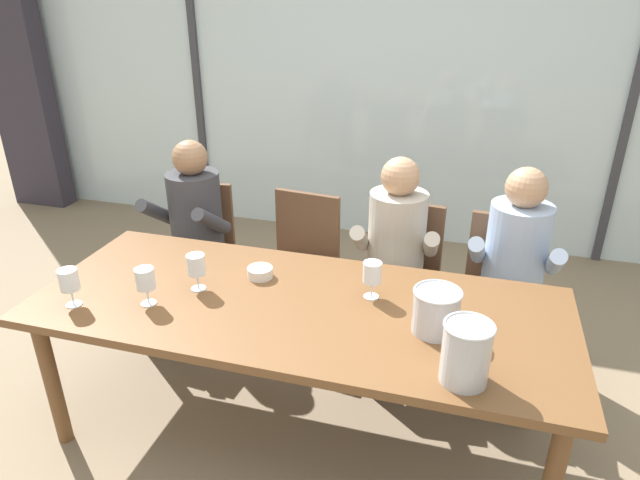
# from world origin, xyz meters

# --- Properties ---
(ground) EXTENTS (14.00, 14.00, 0.00)m
(ground) POSITION_xyz_m (0.00, 1.00, 0.00)
(ground) COLOR #847056
(window_glass_panel) EXTENTS (7.56, 0.03, 2.60)m
(window_glass_panel) POSITION_xyz_m (0.00, 2.46, 1.30)
(window_glass_panel) COLOR silver
(window_glass_panel) RESTS_ON ground
(window_mullion_left) EXTENTS (0.06, 0.06, 2.60)m
(window_mullion_left) POSITION_xyz_m (-1.70, 2.44, 1.30)
(window_mullion_left) COLOR #38383D
(window_mullion_left) RESTS_ON ground
(window_mullion_right) EXTENTS (0.06, 0.06, 2.60)m
(window_mullion_right) POSITION_xyz_m (1.70, 2.44, 1.30)
(window_mullion_right) COLOR #38383D
(window_mullion_right) RESTS_ON ground
(hillside_vineyard) EXTENTS (13.56, 2.40, 1.83)m
(hillside_vineyard) POSITION_xyz_m (0.00, 6.89, 0.91)
(hillside_vineyard) COLOR #568942
(hillside_vineyard) RESTS_ON ground
(curtain_heavy_drape) EXTENTS (0.56, 0.20, 2.60)m
(curtain_heavy_drape) POSITION_xyz_m (-3.43, 2.28, 1.30)
(curtain_heavy_drape) COLOR #332D38
(curtain_heavy_drape) RESTS_ON ground
(dining_table) EXTENTS (2.36, 0.95, 0.73)m
(dining_table) POSITION_xyz_m (0.00, 0.00, 0.67)
(dining_table) COLOR brown
(dining_table) RESTS_ON ground
(chair_near_curtain) EXTENTS (0.50, 0.50, 0.87)m
(chair_near_curtain) POSITION_xyz_m (-0.97, 0.88, 0.51)
(chair_near_curtain) COLOR brown
(chair_near_curtain) RESTS_ON ground
(chair_left_of_center) EXTENTS (0.49, 0.49, 0.87)m
(chair_left_of_center) POSITION_xyz_m (-0.28, 0.90, 0.51)
(chair_left_of_center) COLOR brown
(chair_left_of_center) RESTS_ON ground
(chair_center) EXTENTS (0.49, 0.49, 0.87)m
(chair_center) POSITION_xyz_m (0.33, 0.91, 0.51)
(chair_center) COLOR brown
(chair_center) RESTS_ON ground
(chair_right_of_center) EXTENTS (0.47, 0.47, 0.87)m
(chair_right_of_center) POSITION_xyz_m (0.90, 0.86, 0.51)
(chair_right_of_center) COLOR brown
(chair_right_of_center) RESTS_ON ground
(person_charcoal_jacket) EXTENTS (0.49, 0.63, 1.19)m
(person_charcoal_jacket) POSITION_xyz_m (-0.94, 0.75, 0.68)
(person_charcoal_jacket) COLOR #38383D
(person_charcoal_jacket) RESTS_ON ground
(person_beige_jumper) EXTENTS (0.48, 0.63, 1.19)m
(person_beige_jumper) POSITION_xyz_m (0.31, 0.75, 0.68)
(person_beige_jumper) COLOR #B7AD9E
(person_beige_jumper) RESTS_ON ground
(person_pale_blue_shirt) EXTENTS (0.49, 0.63, 1.19)m
(person_pale_blue_shirt) POSITION_xyz_m (0.94, 0.75, 0.68)
(person_pale_blue_shirt) COLOR #9EB2D1
(person_pale_blue_shirt) RESTS_ON ground
(ice_bucket_primary) EXTENTS (0.20, 0.20, 0.19)m
(ice_bucket_primary) POSITION_xyz_m (0.60, -0.05, 0.83)
(ice_bucket_primary) COLOR #B7B7BC
(ice_bucket_primary) RESTS_ON dining_table
(ice_bucket_secondary) EXTENTS (0.18, 0.18, 0.24)m
(ice_bucket_secondary) POSITION_xyz_m (0.73, -0.33, 0.86)
(ice_bucket_secondary) COLOR #B7B7BC
(ice_bucket_secondary) RESTS_ON dining_table
(tasting_bowl) EXTENTS (0.12, 0.12, 0.05)m
(tasting_bowl) POSITION_xyz_m (-0.25, 0.18, 0.76)
(tasting_bowl) COLOR silver
(tasting_bowl) RESTS_ON dining_table
(wine_glass_by_left_taster) EXTENTS (0.08, 0.08, 0.17)m
(wine_glass_by_left_taster) POSITION_xyz_m (0.30, 0.14, 0.85)
(wine_glass_by_left_taster) COLOR silver
(wine_glass_by_left_taster) RESTS_ON dining_table
(wine_glass_near_bucket) EXTENTS (0.08, 0.08, 0.17)m
(wine_glass_near_bucket) POSITION_xyz_m (-0.48, -0.01, 0.86)
(wine_glass_near_bucket) COLOR silver
(wine_glass_near_bucket) RESTS_ON dining_table
(wine_glass_center_pour) EXTENTS (0.08, 0.08, 0.17)m
(wine_glass_center_pour) POSITION_xyz_m (-0.63, -0.19, 0.85)
(wine_glass_center_pour) COLOR silver
(wine_glass_center_pour) RESTS_ON dining_table
(wine_glass_by_right_taster) EXTENTS (0.08, 0.08, 0.17)m
(wine_glass_by_right_taster) POSITION_xyz_m (-0.94, -0.29, 0.85)
(wine_glass_by_right_taster) COLOR silver
(wine_glass_by_right_taster) RESTS_ON dining_table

